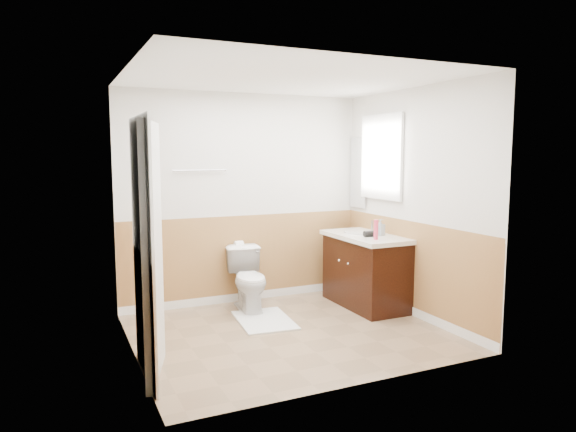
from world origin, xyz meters
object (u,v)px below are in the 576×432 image
bath_mat (264,320)px  soap_dispenser (380,227)px  lotion_bottle (376,230)px  toilet (249,279)px  vanity_cabinet (366,272)px

bath_mat → soap_dispenser: (1.43, -0.06, 0.93)m
bath_mat → lotion_bottle: (1.21, -0.30, 0.95)m
toilet → soap_dispenser: bearing=-14.2°
toilet → vanity_cabinet: vanity_cabinet is taller
vanity_cabinet → soap_dispenser: 0.57m
toilet → lotion_bottle: 1.55m
lotion_bottle → soap_dispenser: (0.22, 0.24, -0.02)m
bath_mat → soap_dispenser: bearing=-2.3°
vanity_cabinet → soap_dispenser: soap_dispenser is taller
lotion_bottle → soap_dispenser: bearing=47.3°
toilet → vanity_cabinet: size_ratio=0.65×
toilet → vanity_cabinet: bearing=-11.9°
soap_dispenser → toilet: bearing=159.9°
bath_mat → vanity_cabinet: (1.31, 0.05, 0.39)m
vanity_cabinet → lotion_bottle: 0.66m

